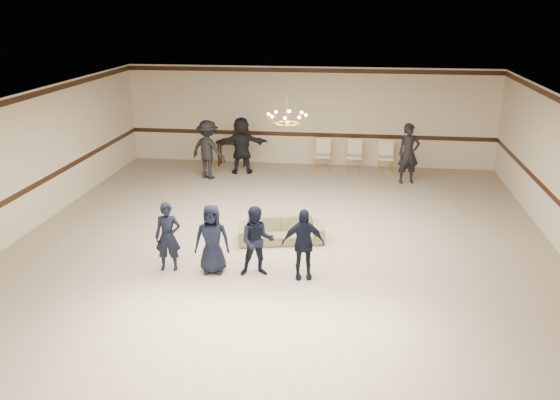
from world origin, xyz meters
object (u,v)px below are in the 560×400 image
Objects in this scene: boy_b at (212,239)px; settee at (281,230)px; adult_left at (208,150)px; console_table at (232,154)px; banquet_chair_right at (386,157)px; adult_right at (409,154)px; chandelier at (287,109)px; adult_mid at (242,145)px; boy_a at (168,237)px; boy_c at (257,241)px; banquet_chair_left at (323,155)px; banquet_chair_mid at (354,156)px; boy_d at (303,244)px.

settee is at bearing 50.34° from boy_b.
console_table is at bearing -83.10° from adult_left.
adult_right is at bearing -55.79° from banquet_chair_right.
chandelier is 0.52× the size of adult_mid.
chandelier is 0.66× the size of boy_a.
boy_a is at bearing -115.96° from banquet_chair_right.
banquet_chair_right is (2.52, 5.28, -2.37)m from chandelier.
boy_b is at bearing 168.90° from boy_c.
boy_a reaches higher than banquet_chair_left.
banquet_chair_mid is (1.79, 7.80, -0.21)m from boy_c.
banquet_chair_right is (4.51, 0.64, -0.40)m from adult_mid.
boy_c reaches higher than banquet_chair_mid.
adult_right is at bearing 45.46° from settee.
console_table is (-4.00, 0.20, -0.10)m from banquet_chair_mid.
chandelier is at bearing -62.19° from console_table.
adult_left reaches higher than banquet_chair_left.
boy_b is at bearing 85.09° from adult_mid.
banquet_chair_mid is (1.00, 0.00, 0.00)m from banquet_chair_left.
chandelier reaches higher than banquet_chair_right.
adult_right is (6.00, 0.30, 0.00)m from adult_left.
boy_a is 6.51m from adult_left.
adult_left and adult_mid have the same top height.
banquet_chair_mid is (1.55, 6.05, 0.22)m from settee.
chandelier is at bearing 148.04° from adult_left.
chandelier is 5.81m from banquet_chair_left.
adult_left is at bearing 126.31° from chandelier.
settee is at bearing 98.44° from adult_mid.
boy_d is at bearing -126.74° from adult_right.
chandelier is at bearing 72.62° from boy_c.
banquet_chair_left is 2.00m from banquet_chair_right.
banquet_chair_right is at bearing 59.19° from boy_c.
adult_right is at bearing 59.12° from boy_d.
boy_b reaches higher than settee.
boy_d reaches higher than banquet_chair_right.
chandelier is 3.53m from boy_b.
console_table is at bearing 114.41° from chandelier.
boy_a is 0.74× the size of settee.
adult_left is at bearing -101.43° from console_table.
console_table is (-2.45, 6.25, 0.12)m from settee.
boy_d is at bearing -11.10° from boy_c.
banquet_chair_left is (2.51, 0.64, -0.40)m from adult_mid.
banquet_chair_right is (4.59, 7.80, -0.21)m from boy_a.
boy_c is at bearing -96.28° from chandelier.
settee is at bearing 142.92° from adult_left.
console_table is (-0.41, 8.00, -0.31)m from boy_a.
adult_mid is 2.62m from banquet_chair_left.
adult_left is 3.68m from banquet_chair_left.
adult_mid is 1.80× the size of banquet_chair_right.
boy_a is at bearing 173.46° from boy_b.
boy_d is 1.42× the size of banquet_chair_left.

